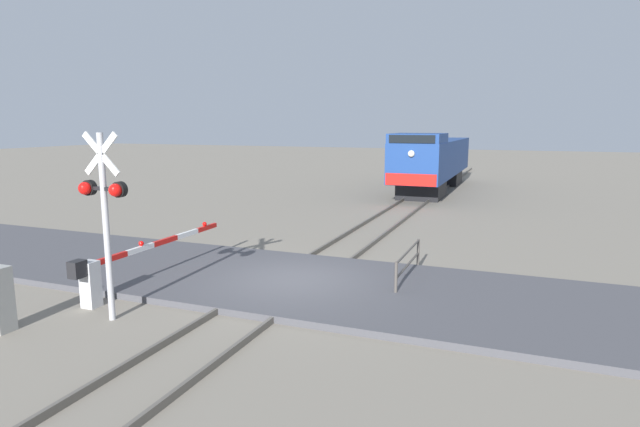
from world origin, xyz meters
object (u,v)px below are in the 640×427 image
object	(u,v)px
locomotive	(433,160)
crossing_signal	(104,205)
crossing_gate	(114,267)
guard_railing	(408,261)

from	to	relation	value
locomotive	crossing_signal	bearing A→B (deg)	-96.03
crossing_gate	guard_railing	size ratio (longest dim) A/B	2.06
crossing_gate	guard_railing	world-z (taller)	crossing_gate
locomotive	crossing_signal	size ratio (longest dim) A/B	3.46
crossing_signal	guard_railing	size ratio (longest dim) A/B	1.44
crossing_signal	crossing_gate	xyz separation A→B (m)	(-1.06, 1.29, -1.84)
crossing_gate	guard_railing	distance (m)	7.72
locomotive	crossing_gate	bearing A→B (deg)	-98.79
crossing_signal	guard_railing	distance (m)	7.88
guard_railing	locomotive	bearing A→B (deg)	97.89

